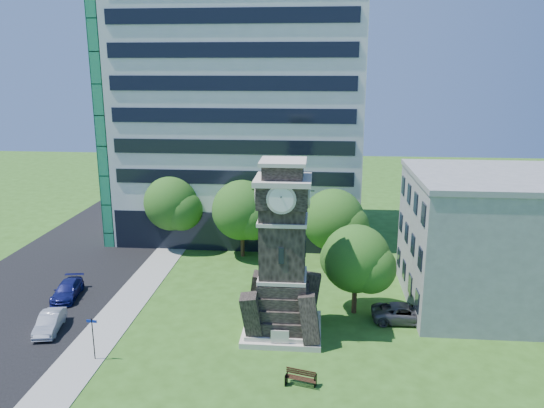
# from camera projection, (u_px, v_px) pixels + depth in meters

# --- Properties ---
(ground) EXTENTS (160.00, 160.00, 0.00)m
(ground) POSITION_uv_depth(u_px,v_px,m) (236.00, 344.00, 35.63)
(ground) COLOR #2D5317
(ground) RESTS_ON ground
(sidewalk) EXTENTS (3.00, 70.00, 0.06)m
(sidewalk) POSITION_uv_depth(u_px,v_px,m) (125.00, 306.00, 41.25)
(sidewalk) COLOR gray
(sidewalk) RESTS_ON ground
(street) EXTENTS (14.00, 80.00, 0.02)m
(street) POSITION_uv_depth(u_px,v_px,m) (21.00, 302.00, 41.98)
(street) COLOR black
(street) RESTS_ON ground
(clock_tower) EXTENTS (5.40, 5.40, 12.22)m
(clock_tower) POSITION_uv_depth(u_px,v_px,m) (283.00, 261.00, 35.99)
(clock_tower) COLOR beige
(clock_tower) RESTS_ON ground
(office_tall) EXTENTS (26.20, 15.11, 28.60)m
(office_tall) POSITION_uv_depth(u_px,v_px,m) (241.00, 104.00, 57.29)
(office_tall) COLOR white
(office_tall) RESTS_ON ground
(office_low) EXTENTS (15.20, 12.20, 10.40)m
(office_low) POSITION_uv_depth(u_px,v_px,m) (510.00, 241.00, 40.37)
(office_low) COLOR #929597
(office_low) RESTS_ON ground
(car_street_mid) EXTENTS (2.09, 4.11, 1.29)m
(car_street_mid) POSITION_uv_depth(u_px,v_px,m) (50.00, 322.00, 37.23)
(car_street_mid) COLOR #ACAEB4
(car_street_mid) RESTS_ON ground
(car_street_north) EXTENTS (2.44, 4.63, 1.28)m
(car_street_north) POSITION_uv_depth(u_px,v_px,m) (67.00, 290.00, 42.65)
(car_street_north) COLOR navy
(car_street_north) RESTS_ON ground
(car_east_lot) EXTENTS (4.86, 2.27, 1.35)m
(car_east_lot) POSITION_uv_depth(u_px,v_px,m) (405.00, 313.00, 38.56)
(car_east_lot) COLOR #48484D
(car_east_lot) RESTS_ON ground
(park_bench) EXTENTS (1.81, 0.48, 0.94)m
(park_bench) POSITION_uv_depth(u_px,v_px,m) (301.00, 377.00, 30.89)
(park_bench) COLOR black
(park_bench) RESTS_ON ground
(street_sign) EXTENTS (0.68, 0.07, 2.85)m
(street_sign) POSITION_uv_depth(u_px,v_px,m) (93.00, 334.00, 33.25)
(street_sign) COLOR black
(street_sign) RESTS_ON ground
(tree_nw) EXTENTS (6.16, 5.60, 7.62)m
(tree_nw) POSITION_uv_depth(u_px,v_px,m) (173.00, 205.00, 53.38)
(tree_nw) COLOR #332114
(tree_nw) RESTS_ON ground
(tree_nc) EXTENTS (6.40, 5.82, 7.62)m
(tree_nc) POSITION_uv_depth(u_px,v_px,m) (243.00, 212.00, 51.10)
(tree_nc) COLOR #332114
(tree_nc) RESTS_ON ground
(tree_ne) EXTENTS (6.31, 5.74, 7.32)m
(tree_ne) POSITION_uv_depth(u_px,v_px,m) (334.00, 222.00, 48.77)
(tree_ne) COLOR #332114
(tree_ne) RESTS_ON ground
(tree_east) EXTENTS (5.59, 5.08, 6.89)m
(tree_east) POSITION_uv_depth(u_px,v_px,m) (357.00, 261.00, 39.15)
(tree_east) COLOR #332114
(tree_east) RESTS_ON ground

